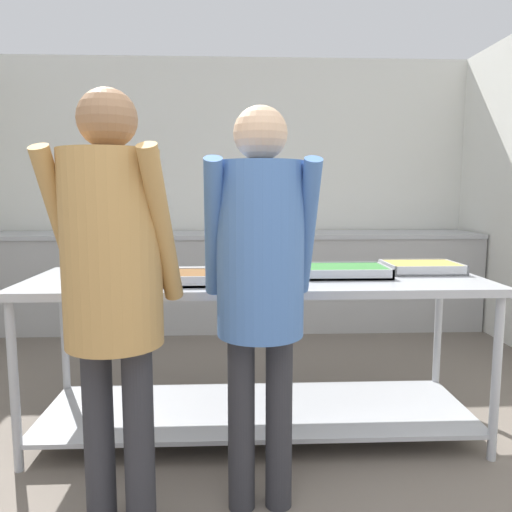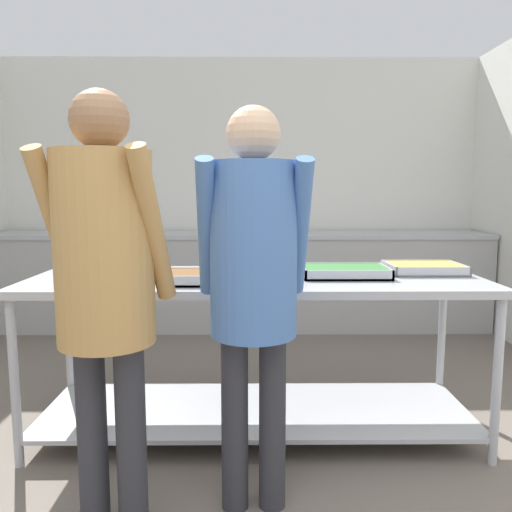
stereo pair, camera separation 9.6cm
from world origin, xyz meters
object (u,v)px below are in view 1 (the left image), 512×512
Objects in this scene: plate_stack at (143,271)px; broccoli_bowl at (282,276)px; serving_tray_greens at (211,278)px; guest_serving_left at (113,270)px; guest_serving_right at (260,268)px; sauce_pan at (89,264)px; serving_tray_roast at (421,268)px; water_bottle at (110,221)px; serving_tray_vegetables at (344,271)px.

broccoli_bowl is (0.73, -0.24, 0.01)m from plate_stack.
guest_serving_left reaches higher than serving_tray_greens.
broccoli_bowl is 0.53m from guest_serving_right.
serving_tray_greens is 0.57m from guest_serving_right.
plate_stack is 0.14× the size of guest_serving_right.
sauce_pan is 1.14m from guest_serving_left.
guest_serving_left is at bearing -135.93° from broccoli_bowl.
broccoli_bowl reaches higher than plate_stack.
serving_tray_roast is 0.25× the size of guest_serving_right.
guest_serving_left is (0.40, -1.06, 0.13)m from sauce_pan.
sauce_pan is 0.23× the size of guest_serving_right.
water_bottle is (-0.34, 1.93, 0.14)m from sauce_pan.
serving_tray_vegetables is 1.12× the size of serving_tray_roast.
guest_serving_left is (0.06, -0.89, 0.14)m from plate_stack.
serving_tray_greens is 0.35m from broccoli_bowl.
water_bottle reaches higher than serving_tray_greens.
serving_tray_greens is (0.38, -0.23, 0.00)m from plate_stack.
water_bottle is at bearing 129.38° from serving_tray_vegetables.
guest_serving_right is (-0.49, -0.68, 0.12)m from serving_tray_vegetables.
guest_serving_right reaches higher than plate_stack.
guest_serving_right is at bearing -125.55° from serving_tray_vegetables.
guest_serving_right is (0.60, -0.74, 0.13)m from plate_stack.
serving_tray_roast is 3.03m from water_bottle.
sauce_pan is 0.22× the size of guest_serving_left.
broccoli_bowl is 0.41× the size of serving_tray_vegetables.
guest_serving_right is at bearing -105.16° from broccoli_bowl.
sauce_pan is 1.57× the size of plate_stack.
serving_tray_greens is 0.27× the size of guest_serving_right.
broccoli_bowl reaches higher than serving_tray_greens.
sauce_pan reaches higher than serving_tray_greens.
sauce_pan is at bearing 159.07° from broccoli_bowl.
plate_stack is 0.44m from serving_tray_greens.
serving_tray_vegetables is (0.71, 0.17, 0.00)m from serving_tray_greens.
broccoli_bowl is 0.95m from guest_serving_left.
guest_serving_right is at bearing -65.75° from water_bottle.
sauce_pan is at bearing -79.95° from water_bottle.
sauce_pan reaches higher than plate_stack.
water_bottle reaches higher than sauce_pan.
plate_stack is 0.59× the size of serving_tray_roast.
sauce_pan is 0.83× the size of serving_tray_greens.
water_bottle is (-1.28, 2.84, 0.03)m from guest_serving_right.
serving_tray_vegetables is (1.42, -0.22, -0.02)m from sauce_pan.
guest_serving_right reaches higher than serving_tray_greens.
sauce_pan is at bearing 110.37° from guest_serving_left.
plate_stack is (0.34, -0.17, -0.02)m from sauce_pan.
guest_serving_left is 1.02× the size of guest_serving_right.
plate_stack is 1.55m from serving_tray_roast.
serving_tray_vegetables is at bearing -8.95° from sauce_pan.
guest_serving_right is at bearing -44.15° from sauce_pan.
guest_serving_right reaches higher than serving_tray_vegetables.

